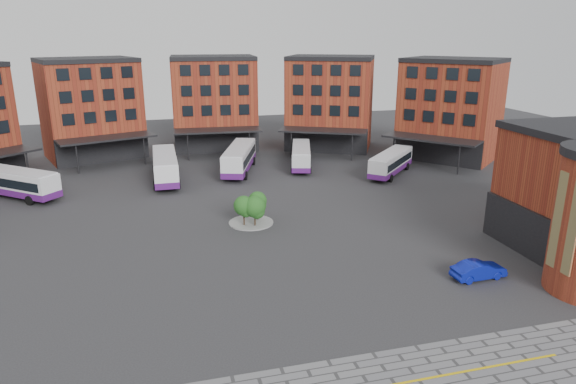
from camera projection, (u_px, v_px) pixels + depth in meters
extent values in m
plane|color=#28282B|center=(255.00, 279.00, 39.12)|extent=(160.00, 160.00, 0.00)
cylinder|color=black|center=(28.00, 167.00, 63.81)|extent=(0.20, 0.20, 4.00)
cube|color=maroon|center=(91.00, 110.00, 76.14)|extent=(15.55, 13.69, 14.00)
cube|color=black|center=(104.00, 149.00, 73.77)|extent=(12.45, 4.71, 4.00)
cube|color=black|center=(86.00, 60.00, 73.97)|extent=(15.65, 13.97, 0.60)
cube|color=black|center=(99.00, 99.00, 71.48)|extent=(10.87, 3.87, 8.00)
cube|color=black|center=(107.00, 138.00, 71.32)|extent=(13.72, 8.39, 0.25)
cylinder|color=black|center=(77.00, 159.00, 68.06)|extent=(0.20, 0.20, 4.00)
cylinder|color=black|center=(144.00, 151.00, 72.91)|extent=(0.20, 0.20, 4.00)
cube|color=maroon|center=(214.00, 104.00, 82.97)|extent=(13.67, 10.88, 14.00)
cube|color=black|center=(217.00, 140.00, 79.90)|extent=(13.00, 1.41, 4.00)
cube|color=black|center=(212.00, 58.00, 80.81)|extent=(13.69, 11.18, 0.60)
cube|color=black|center=(216.00, 94.00, 77.58)|extent=(11.42, 0.95, 8.00)
cube|color=black|center=(218.00, 130.00, 77.11)|extent=(13.28, 5.30, 0.25)
cylinder|color=black|center=(188.00, 147.00, 75.19)|extent=(0.20, 0.20, 4.00)
cylinder|color=black|center=(250.00, 145.00, 76.84)|extent=(0.20, 0.20, 4.00)
cube|color=maroon|center=(330.00, 104.00, 82.80)|extent=(16.12, 14.81, 14.00)
cube|color=black|center=(325.00, 141.00, 79.75)|extent=(11.81, 6.35, 4.00)
cube|color=black|center=(331.00, 58.00, 80.64)|extent=(16.26, 15.08, 0.60)
cube|color=black|center=(326.00, 94.00, 77.43)|extent=(10.26, 5.33, 8.00)
cube|color=black|center=(323.00, 130.00, 76.96)|extent=(13.58, 9.82, 0.25)
cylinder|color=black|center=(291.00, 145.00, 76.78)|extent=(0.20, 0.20, 4.00)
cylinder|color=black|center=(352.00, 147.00, 74.97)|extent=(0.20, 0.20, 4.00)
cube|color=maroon|center=(450.00, 111.00, 75.65)|extent=(16.02, 16.39, 14.00)
cube|color=black|center=(436.00, 150.00, 73.34)|extent=(8.74, 10.28, 4.00)
cube|color=black|center=(455.00, 60.00, 73.49)|extent=(16.25, 16.58, 0.60)
cube|color=black|center=(440.00, 99.00, 71.05)|extent=(7.47, 8.86, 8.00)
cube|color=black|center=(431.00, 139.00, 70.91)|extent=(11.73, 12.79, 0.25)
cylinder|color=black|center=(394.00, 151.00, 72.59)|extent=(0.20, 0.20, 4.00)
cylinder|color=black|center=(459.00, 160.00, 67.60)|extent=(0.20, 0.20, 4.00)
cube|color=black|center=(532.00, 235.00, 42.33)|extent=(0.40, 12.00, 4.00)
cube|color=red|center=(565.00, 224.00, 35.06)|extent=(0.12, 2.20, 7.00)
cylinder|color=gray|center=(251.00, 223.00, 50.67)|extent=(4.40, 4.40, 0.12)
cylinder|color=#332114|center=(244.00, 219.00, 49.72)|extent=(0.14, 0.14, 1.49)
sphere|color=#1E4C19|center=(244.00, 206.00, 49.32)|extent=(1.94, 1.94, 1.94)
sphere|color=#1E4C19|center=(246.00, 210.00, 49.36)|extent=(1.36, 1.36, 1.36)
cylinder|color=#332114|center=(258.00, 213.00, 51.22)|extent=(0.14, 0.14, 1.48)
sphere|color=#1E4C19|center=(257.00, 201.00, 50.83)|extent=(1.85, 1.85, 1.85)
sphere|color=#1E4C19|center=(260.00, 205.00, 50.87)|extent=(1.30, 1.30, 1.30)
cylinder|color=#332114|center=(255.00, 219.00, 49.60)|extent=(0.14, 0.14, 1.44)
sphere|color=#1E4C19|center=(255.00, 207.00, 49.22)|extent=(2.11, 2.11, 2.11)
sphere|color=#1E4C19|center=(257.00, 211.00, 49.26)|extent=(1.48, 1.48, 1.48)
cube|color=white|center=(15.00, 182.00, 58.07)|extent=(10.67, 9.53, 2.60)
cube|color=black|center=(14.00, 180.00, 58.01)|extent=(9.99, 8.98, 1.01)
cube|color=silver|center=(13.00, 170.00, 57.67)|extent=(10.24, 9.15, 0.13)
cube|color=#551870|center=(16.00, 189.00, 58.34)|extent=(10.73, 9.59, 0.74)
cylinder|color=black|center=(4.00, 186.00, 61.13)|extent=(1.02, 0.93, 1.06)
cylinder|color=black|center=(29.00, 201.00, 55.81)|extent=(1.02, 0.93, 1.06)
cylinder|color=black|center=(50.00, 194.00, 58.11)|extent=(1.02, 0.93, 1.06)
cube|color=white|center=(165.00, 165.00, 64.74)|extent=(2.87, 12.33, 2.74)
cube|color=black|center=(165.00, 164.00, 64.68)|extent=(2.92, 11.34, 1.06)
cube|color=silver|center=(164.00, 154.00, 64.31)|extent=(2.76, 11.83, 0.13)
cube|color=black|center=(164.00, 153.00, 70.26)|extent=(2.38, 0.13, 1.23)
cube|color=#551870|center=(166.00, 173.00, 65.03)|extent=(2.91, 12.37, 0.78)
cylinder|color=black|center=(154.00, 169.00, 68.46)|extent=(0.34, 1.12, 1.12)
cylinder|color=black|center=(176.00, 168.00, 69.14)|extent=(0.34, 1.12, 1.12)
cylinder|color=black|center=(155.00, 186.00, 61.18)|extent=(0.34, 1.12, 1.12)
cylinder|color=black|center=(179.00, 184.00, 61.86)|extent=(0.34, 1.12, 1.12)
cube|color=white|center=(239.00, 157.00, 68.93)|extent=(6.60, 12.56, 2.74)
cube|color=black|center=(239.00, 156.00, 68.87)|extent=(6.34, 11.65, 1.06)
cube|color=silver|center=(239.00, 147.00, 68.51)|extent=(6.34, 12.06, 0.13)
cube|color=black|center=(246.00, 146.00, 74.63)|extent=(2.29, 0.88, 1.23)
cube|color=#551870|center=(240.00, 164.00, 69.22)|extent=(6.65, 12.61, 0.78)
cylinder|color=black|center=(234.00, 161.00, 73.20)|extent=(0.68, 1.17, 1.12)
cylinder|color=black|center=(254.00, 161.00, 73.02)|extent=(0.68, 1.17, 1.12)
cylinder|color=black|center=(224.00, 175.00, 65.69)|extent=(0.68, 1.17, 1.12)
cylinder|color=black|center=(246.00, 176.00, 65.51)|extent=(0.68, 1.17, 1.12)
cube|color=silver|center=(301.00, 155.00, 71.45)|extent=(5.31, 10.91, 2.37)
cube|color=black|center=(301.00, 154.00, 71.40)|extent=(5.13, 10.11, 0.92)
cube|color=silver|center=(301.00, 146.00, 71.08)|extent=(5.10, 10.48, 0.12)
cube|color=black|center=(301.00, 146.00, 76.38)|extent=(2.01, 0.69, 1.07)
cube|color=#551870|center=(301.00, 161.00, 71.70)|extent=(5.36, 10.96, 0.68)
cylinder|color=black|center=(293.00, 158.00, 75.10)|extent=(0.55, 1.01, 0.97)
cylinder|color=black|center=(309.00, 158.00, 75.04)|extent=(0.55, 1.01, 0.97)
cylinder|color=black|center=(292.00, 170.00, 68.58)|extent=(0.55, 1.01, 0.97)
cylinder|color=black|center=(310.00, 170.00, 68.53)|extent=(0.55, 1.01, 0.97)
cube|color=silver|center=(391.00, 162.00, 67.66)|extent=(9.26, 9.37, 2.39)
cube|color=black|center=(391.00, 161.00, 67.60)|extent=(8.70, 8.80, 0.93)
cube|color=silver|center=(392.00, 153.00, 67.29)|extent=(8.89, 8.99, 0.12)
cube|color=black|center=(403.00, 152.00, 71.97)|extent=(1.56, 1.54, 1.07)
cube|color=#551870|center=(391.00, 168.00, 67.91)|extent=(9.32, 9.42, 0.68)
cylinder|color=black|center=(390.00, 164.00, 71.45)|extent=(0.89, 0.90, 0.98)
cylinder|color=black|center=(407.00, 166.00, 70.30)|extent=(0.89, 0.90, 0.98)
cylinder|color=black|center=(373.00, 176.00, 65.74)|extent=(0.89, 0.90, 0.98)
cylinder|color=black|center=(391.00, 178.00, 64.60)|extent=(0.89, 0.90, 0.98)
imported|color=#0C189E|center=(479.00, 270.00, 39.07)|extent=(4.33, 1.70, 1.40)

